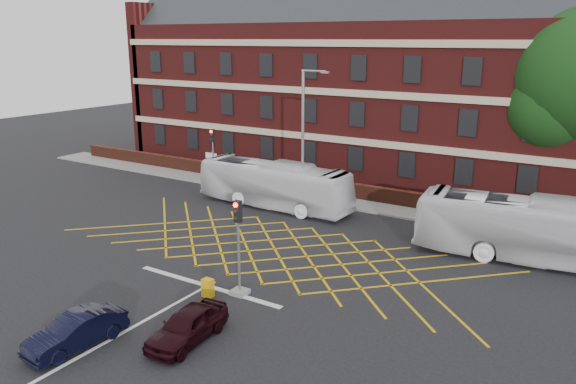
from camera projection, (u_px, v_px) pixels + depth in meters
The scene contains 16 objects.
ground at pixel (253, 261), 28.27m from camera, with size 120.00×120.00×0.00m, color black.
victorian_building at pixel (418, 78), 43.99m from camera, with size 51.00×12.17×20.40m.
boundary_wall at pixel (363, 193), 38.72m from camera, with size 56.00×0.50×1.10m, color #4C1F14.
far_pavement at pixel (356, 203), 38.03m from camera, with size 60.00×3.00×0.12m, color slate.
box_junction_hatching at pixel (275, 249), 29.90m from camera, with size 11.50×0.12×0.02m, color #CC990C.
stop_line at pixel (207, 286), 25.41m from camera, with size 8.00×0.30×0.02m, color silver.
centre_line at pixel (90, 351), 20.12m from camera, with size 0.15×14.00×0.02m, color silver.
bus_left at pixel (274, 185), 36.98m from camera, with size 2.56×10.92×3.04m, color white.
bus_right at pixel (537, 230), 27.84m from camera, with size 2.76×11.78×3.28m, color silver.
car_navy at pixel (76, 331), 20.30m from camera, with size 1.30×3.73×1.23m, color black.
car_maroon at pixel (187, 325), 20.66m from camera, with size 1.49×3.70×1.26m, color black.
traffic_light_near at pixel (239, 257), 24.15m from camera, with size 0.70×0.70×4.27m.
traffic_light_far at pixel (213, 162), 42.52m from camera, with size 0.70×0.70×4.27m.
street_lamp at pixel (303, 166), 34.97m from camera, with size 2.25×1.00×9.04m.
direction_signs at pixel (212, 162), 44.28m from camera, with size 1.10×0.16×2.20m.
utility_cabinet at pixel (208, 288), 24.27m from camera, with size 0.46×0.36×0.82m, color #DDA40D.
Camera 1 is at (15.58, -21.30, 10.86)m, focal length 35.00 mm.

